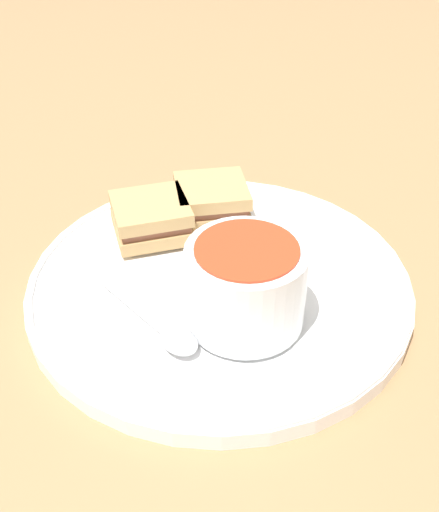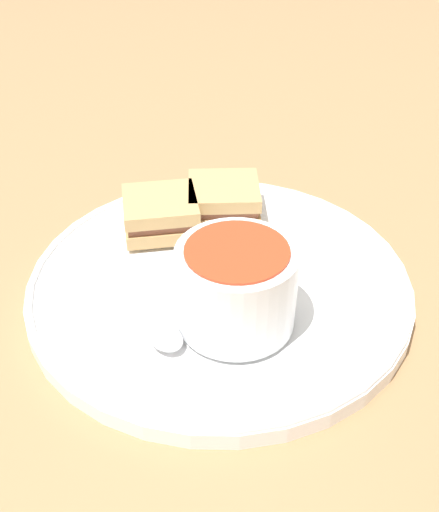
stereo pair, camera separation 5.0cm
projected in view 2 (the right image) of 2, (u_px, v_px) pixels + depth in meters
name	position (u px, v px, depth m)	size (l,w,h in m)	color
ground_plane	(219.00, 290.00, 0.52)	(2.40, 2.40, 0.00)	#9E754C
plate	(219.00, 282.00, 0.52)	(0.33, 0.33, 0.02)	white
soup_bowl	(236.00, 286.00, 0.45)	(0.09, 0.09, 0.07)	white
spoon	(158.00, 330.00, 0.45)	(0.03, 0.12, 0.01)	silver
sandwich_half_near	(224.00, 199.00, 0.58)	(0.09, 0.09, 0.03)	tan
sandwich_half_far	(159.00, 214.00, 0.56)	(0.09, 0.09, 0.03)	tan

